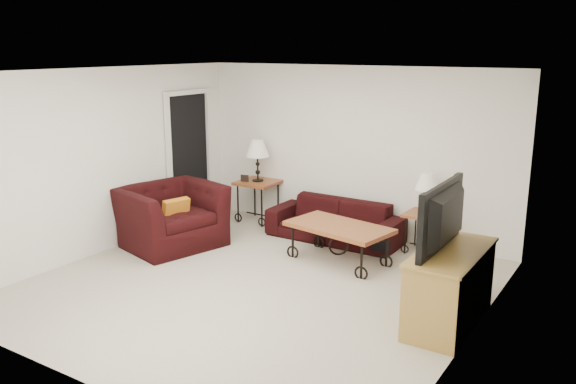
{
  "coord_description": "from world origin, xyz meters",
  "views": [
    {
      "loc": [
        3.85,
        -5.37,
        2.78
      ],
      "look_at": [
        0.0,
        0.7,
        1.0
      ],
      "focal_mm": 37.06,
      "sensor_mm": 36.0,
      "label": 1
    }
  ],
  "objects_px": {
    "sofa": "(335,221)",
    "backpack": "(385,240)",
    "lamp_left": "(258,161)",
    "side_table_left": "(258,201)",
    "tv_stand": "(450,287)",
    "lamp_right": "(426,194)",
    "television": "(453,218)",
    "coffee_table": "(339,244)",
    "side_table_right": "(424,233)",
    "armchair": "(171,216)"
  },
  "relations": [
    {
      "from": "side_table_left",
      "to": "backpack",
      "type": "distance_m",
      "value": 2.46
    },
    {
      "from": "coffee_table",
      "to": "lamp_right",
      "type": "bearing_deg",
      "value": 50.01
    },
    {
      "from": "lamp_right",
      "to": "tv_stand",
      "type": "relative_size",
      "value": 0.42
    },
    {
      "from": "coffee_table",
      "to": "television",
      "type": "distance_m",
      "value": 2.2
    },
    {
      "from": "sofa",
      "to": "lamp_right",
      "type": "xyz_separation_m",
      "value": [
        1.29,
        0.18,
        0.54
      ]
    },
    {
      "from": "sofa",
      "to": "backpack",
      "type": "height_order",
      "value": "sofa"
    },
    {
      "from": "lamp_left",
      "to": "television",
      "type": "xyz_separation_m",
      "value": [
        3.73,
        -1.95,
        0.12
      ]
    },
    {
      "from": "lamp_left",
      "to": "lamp_right",
      "type": "relative_size",
      "value": 1.2
    },
    {
      "from": "sofa",
      "to": "coffee_table",
      "type": "bearing_deg",
      "value": -58.68
    },
    {
      "from": "lamp_left",
      "to": "armchair",
      "type": "relative_size",
      "value": 0.5
    },
    {
      "from": "sofa",
      "to": "lamp_right",
      "type": "bearing_deg",
      "value": 7.95
    },
    {
      "from": "lamp_right",
      "to": "armchair",
      "type": "relative_size",
      "value": 0.42
    },
    {
      "from": "coffee_table",
      "to": "armchair",
      "type": "xyz_separation_m",
      "value": [
        -2.32,
        -0.68,
        0.18
      ]
    },
    {
      "from": "tv_stand",
      "to": "television",
      "type": "xyz_separation_m",
      "value": [
        -0.02,
        0.0,
        0.73
      ]
    },
    {
      "from": "side_table_right",
      "to": "television",
      "type": "distance_m",
      "value": 2.33
    },
    {
      "from": "sofa",
      "to": "side_table_left",
      "type": "distance_m",
      "value": 1.51
    },
    {
      "from": "television",
      "to": "armchair",
      "type": "bearing_deg",
      "value": -94.24
    },
    {
      "from": "coffee_table",
      "to": "lamp_left",
      "type": "bearing_deg",
      "value": 153.89
    },
    {
      "from": "side_table_left",
      "to": "armchair",
      "type": "xyz_separation_m",
      "value": [
        -0.35,
        -1.65,
        0.1
      ]
    },
    {
      "from": "sofa",
      "to": "armchair",
      "type": "distance_m",
      "value": 2.36
    },
    {
      "from": "side_table_right",
      "to": "lamp_right",
      "type": "relative_size",
      "value": 1.0
    },
    {
      "from": "tv_stand",
      "to": "lamp_left",
      "type": "bearing_deg",
      "value": 152.54
    },
    {
      "from": "side_table_left",
      "to": "tv_stand",
      "type": "bearing_deg",
      "value": -27.46
    },
    {
      "from": "side_table_right",
      "to": "armchair",
      "type": "bearing_deg",
      "value": -152.27
    },
    {
      "from": "lamp_right",
      "to": "armchair",
      "type": "xyz_separation_m",
      "value": [
        -3.14,
        -1.65,
        -0.4
      ]
    },
    {
      "from": "side_table_left",
      "to": "side_table_right",
      "type": "height_order",
      "value": "side_table_left"
    },
    {
      "from": "coffee_table",
      "to": "backpack",
      "type": "height_order",
      "value": "coffee_table"
    },
    {
      "from": "lamp_right",
      "to": "backpack",
      "type": "bearing_deg",
      "value": -127.41
    },
    {
      "from": "side_table_right",
      "to": "armchair",
      "type": "relative_size",
      "value": 0.42
    },
    {
      "from": "side_table_left",
      "to": "armchair",
      "type": "relative_size",
      "value": 0.5
    },
    {
      "from": "lamp_right",
      "to": "television",
      "type": "height_order",
      "value": "television"
    },
    {
      "from": "tv_stand",
      "to": "backpack",
      "type": "height_order",
      "value": "tv_stand"
    },
    {
      "from": "sofa",
      "to": "backpack",
      "type": "xyz_separation_m",
      "value": [
        0.92,
        -0.3,
        -0.05
      ]
    },
    {
      "from": "sofa",
      "to": "tv_stand",
      "type": "height_order",
      "value": "tv_stand"
    },
    {
      "from": "tv_stand",
      "to": "backpack",
      "type": "relative_size",
      "value": 2.73
    },
    {
      "from": "sofa",
      "to": "side_table_left",
      "type": "xyz_separation_m",
      "value": [
        -1.49,
        0.18,
        0.05
      ]
    },
    {
      "from": "sofa",
      "to": "side_table_right",
      "type": "xyz_separation_m",
      "value": [
        1.29,
        0.18,
        -0.01
      ]
    },
    {
      "from": "lamp_left",
      "to": "television",
      "type": "relative_size",
      "value": 0.57
    },
    {
      "from": "lamp_left",
      "to": "sofa",
      "type": "bearing_deg",
      "value": -6.87
    },
    {
      "from": "side_table_right",
      "to": "television",
      "type": "height_order",
      "value": "television"
    },
    {
      "from": "lamp_right",
      "to": "coffee_table",
      "type": "xyz_separation_m",
      "value": [
        -0.81,
        -0.97,
        -0.58
      ]
    },
    {
      "from": "television",
      "to": "backpack",
      "type": "distance_m",
      "value": 2.16
    },
    {
      "from": "lamp_right",
      "to": "television",
      "type": "relative_size",
      "value": 0.47
    },
    {
      "from": "lamp_right",
      "to": "backpack",
      "type": "height_order",
      "value": "lamp_right"
    },
    {
      "from": "armchair",
      "to": "side_table_right",
      "type": "bearing_deg",
      "value": -47.14
    },
    {
      "from": "side_table_right",
      "to": "tv_stand",
      "type": "bearing_deg",
      "value": -63.57
    },
    {
      "from": "side_table_right",
      "to": "lamp_right",
      "type": "bearing_deg",
      "value": 0.0
    },
    {
      "from": "lamp_left",
      "to": "coffee_table",
      "type": "distance_m",
      "value": 2.32
    },
    {
      "from": "armchair",
      "to": "sofa",
      "type": "bearing_deg",
      "value": -36.37
    },
    {
      "from": "sofa",
      "to": "lamp_left",
      "type": "relative_size",
      "value": 2.95
    }
  ]
}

